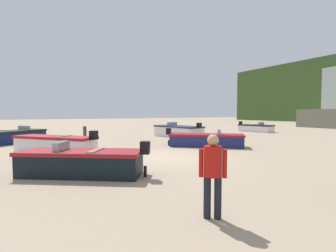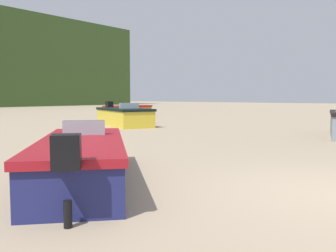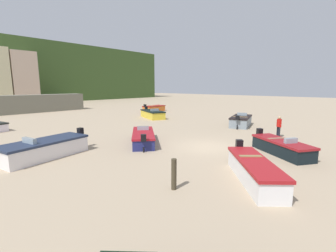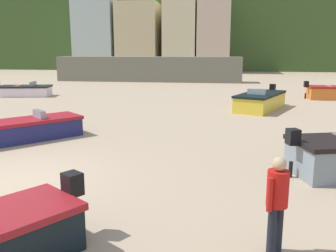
% 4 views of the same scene
% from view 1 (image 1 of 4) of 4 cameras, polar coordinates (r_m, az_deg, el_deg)
% --- Properties ---
extents(ground_plane, '(160.00, 160.00, 0.00)m').
position_cam_1_polar(ground_plane, '(11.25, -0.59, -7.34)').
color(ground_plane, tan).
extents(boat_navy_0, '(3.62, 3.88, 1.17)m').
position_cam_1_polar(boat_navy_0, '(19.69, -31.88, -2.04)').
color(boat_navy_0, '#141E51').
rests_on(boat_navy_0, ground).
extents(boat_black_1, '(3.28, 3.97, 1.13)m').
position_cam_1_polar(boat_black_1, '(8.47, -19.39, -8.02)').
color(boat_black_1, black).
rests_on(boat_black_1, ground).
extents(boat_white_2, '(3.94, 2.33, 1.08)m').
position_cam_1_polar(boat_white_2, '(28.44, 19.74, -0.44)').
color(boat_white_2, white).
rests_on(boat_white_2, ground).
extents(boat_white_3, '(4.89, 2.59, 1.28)m').
position_cam_1_polar(boat_white_3, '(20.68, 2.35, -1.23)').
color(boat_white_3, silver).
rests_on(boat_white_3, ground).
extents(boat_navy_4, '(3.99, 4.25, 1.09)m').
position_cam_1_polar(boat_navy_4, '(15.05, 8.87, -3.22)').
color(boat_navy_4, navy).
rests_on(boat_navy_4, ground).
extents(boat_white_6, '(4.01, 3.68, 1.22)m').
position_cam_1_polar(boat_white_6, '(13.19, -24.74, -4.05)').
color(boat_white_6, white).
rests_on(boat_white_6, ground).
extents(mooring_post_near_water, '(0.20, 0.20, 1.20)m').
position_cam_1_polar(mooring_post_near_water, '(16.19, -18.77, -2.19)').
color(mooring_post_near_water, '#3D3525').
rests_on(mooring_post_near_water, ground).
extents(beach_walker_foreground, '(0.48, 0.48, 1.62)m').
position_cam_1_polar(beach_walker_foreground, '(4.80, 10.38, -9.89)').
color(beach_walker_foreground, black).
rests_on(beach_walker_foreground, ground).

